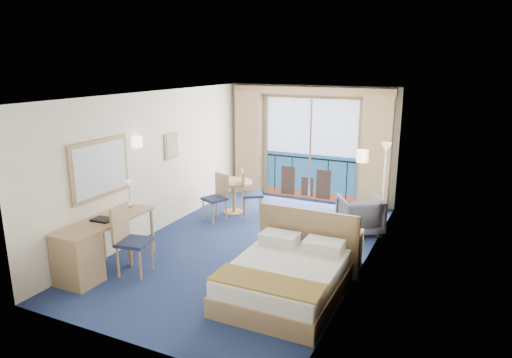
% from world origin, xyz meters
% --- Properties ---
extents(floor, '(6.50, 6.50, 0.00)m').
position_xyz_m(floor, '(0.00, 0.00, 0.00)').
color(floor, navy).
rests_on(floor, ground).
extents(room_walls, '(4.04, 6.54, 2.72)m').
position_xyz_m(room_walls, '(0.00, 0.00, 1.78)').
color(room_walls, '#EEE6CE').
rests_on(room_walls, ground).
extents(balcony_door, '(2.36, 0.03, 2.52)m').
position_xyz_m(balcony_door, '(-0.01, 3.22, 1.14)').
color(balcony_door, navy).
rests_on(balcony_door, room_walls).
extents(curtain_left, '(0.65, 0.22, 2.55)m').
position_xyz_m(curtain_left, '(-1.55, 3.07, 1.28)').
color(curtain_left, tan).
rests_on(curtain_left, room_walls).
extents(curtain_right, '(0.65, 0.22, 2.55)m').
position_xyz_m(curtain_right, '(1.55, 3.07, 1.28)').
color(curtain_right, tan).
rests_on(curtain_right, room_walls).
extents(pelmet, '(3.80, 0.25, 0.18)m').
position_xyz_m(pelmet, '(0.00, 3.10, 2.58)').
color(pelmet, tan).
rests_on(pelmet, room_walls).
extents(mirror, '(0.05, 1.25, 0.95)m').
position_xyz_m(mirror, '(-1.97, -1.50, 1.55)').
color(mirror, tan).
rests_on(mirror, room_walls).
extents(wall_print, '(0.04, 0.42, 0.52)m').
position_xyz_m(wall_print, '(-1.97, 0.45, 1.60)').
color(wall_print, tan).
rests_on(wall_print, room_walls).
extents(sconce_left, '(0.18, 0.18, 0.18)m').
position_xyz_m(sconce_left, '(-1.94, -0.60, 1.85)').
color(sconce_left, beige).
rests_on(sconce_left, room_walls).
extents(sconce_right, '(0.18, 0.18, 0.18)m').
position_xyz_m(sconce_right, '(1.94, -0.15, 1.85)').
color(sconce_right, beige).
rests_on(sconce_right, room_walls).
extents(bed, '(1.62, 1.93, 1.02)m').
position_xyz_m(bed, '(1.24, -1.41, 0.29)').
color(bed, tan).
rests_on(bed, ground).
extents(nightstand, '(0.46, 0.44, 0.60)m').
position_xyz_m(nightstand, '(1.75, -0.09, 0.30)').
color(nightstand, '#A57D57').
rests_on(nightstand, ground).
extents(phone, '(0.19, 0.15, 0.08)m').
position_xyz_m(phone, '(1.72, -0.11, 0.64)').
color(phone, beige).
rests_on(phone, nightstand).
extents(armchair, '(1.07, 1.07, 0.72)m').
position_xyz_m(armchair, '(1.61, 1.52, 0.36)').
color(armchair, '#444853').
rests_on(armchair, ground).
extents(floor_lamp, '(0.23, 0.23, 1.66)m').
position_xyz_m(floor_lamp, '(1.88, 2.34, 1.26)').
color(floor_lamp, silver).
rests_on(floor_lamp, ground).
extents(desk, '(0.60, 1.74, 0.82)m').
position_xyz_m(desk, '(-1.69, -2.26, 0.45)').
color(desk, tan).
rests_on(desk, ground).
extents(desk_chair, '(0.55, 0.54, 1.09)m').
position_xyz_m(desk_chair, '(-1.25, -1.78, 0.61)').
color(desk_chair, '#1D2745').
rests_on(desk_chair, ground).
extents(folder, '(0.33, 0.25, 0.03)m').
position_xyz_m(folder, '(-1.69, -1.83, 0.83)').
color(folder, black).
rests_on(folder, desk).
extents(desk_lamp, '(0.12, 0.12, 0.44)m').
position_xyz_m(desk_lamp, '(-1.77, -1.09, 1.15)').
color(desk_lamp, silver).
rests_on(desk_lamp, desk).
extents(round_table, '(0.80, 0.80, 0.72)m').
position_xyz_m(round_table, '(-1.15, 1.51, 0.55)').
color(round_table, tan).
rests_on(round_table, ground).
extents(table_chair_a, '(0.60, 0.60, 1.01)m').
position_xyz_m(table_chair_a, '(-0.76, 1.43, 0.57)').
color(table_chair_a, '#1D2745').
rests_on(table_chair_a, ground).
extents(table_chair_b, '(0.55, 0.56, 0.98)m').
position_xyz_m(table_chair_b, '(-1.24, 0.98, 0.55)').
color(table_chair_b, '#1D2745').
rests_on(table_chair_b, ground).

